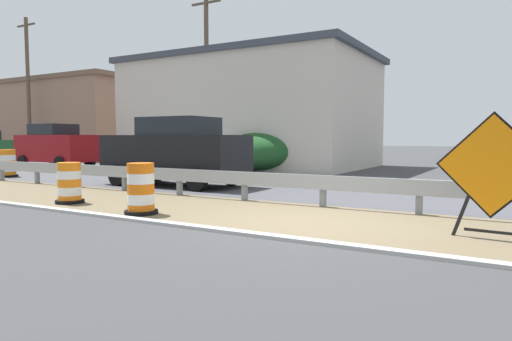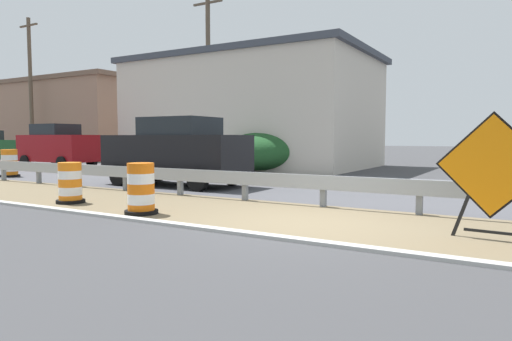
{
  "view_description": "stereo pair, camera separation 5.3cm",
  "coord_description": "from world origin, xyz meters",
  "px_view_note": "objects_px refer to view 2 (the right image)",
  "views": [
    {
      "loc": [
        -7.34,
        -3.32,
        1.54
      ],
      "look_at": [
        0.66,
        1.35,
        0.87
      ],
      "focal_mm": 31.83,
      "sensor_mm": 36.0,
      "label": 1
    },
    {
      "loc": [
        -7.31,
        -3.37,
        1.54
      ],
      "look_at": [
        0.66,
        1.35,
        0.87
      ],
      "focal_mm": 31.83,
      "sensor_mm": 36.0,
      "label": 2
    }
  ],
  "objects_px": {
    "traffic_barrel_nearest": "(141,191)",
    "utility_pole_near": "(208,78)",
    "utility_pole_mid": "(31,87)",
    "warning_sign_diamond": "(492,171)",
    "car_mid_far_lane": "(58,146)",
    "car_trailing_far_lane": "(176,152)",
    "traffic_barrel_close": "(70,185)",
    "traffic_barrel_mid": "(10,164)"
  },
  "relations": [
    {
      "from": "traffic_barrel_mid",
      "to": "utility_pole_mid",
      "type": "height_order",
      "value": "utility_pole_mid"
    },
    {
      "from": "traffic_barrel_nearest",
      "to": "utility_pole_mid",
      "type": "bearing_deg",
      "value": 61.26
    },
    {
      "from": "warning_sign_diamond",
      "to": "traffic_barrel_nearest",
      "type": "bearing_deg",
      "value": -77.21
    },
    {
      "from": "warning_sign_diamond",
      "to": "utility_pole_near",
      "type": "height_order",
      "value": "utility_pole_near"
    },
    {
      "from": "traffic_barrel_nearest",
      "to": "traffic_barrel_mid",
      "type": "bearing_deg",
      "value": 70.84
    },
    {
      "from": "car_mid_far_lane",
      "to": "car_trailing_far_lane",
      "type": "relative_size",
      "value": 0.9
    },
    {
      "from": "traffic_barrel_mid",
      "to": "car_mid_far_lane",
      "type": "xyz_separation_m",
      "value": [
        4.56,
        3.3,
        0.63
      ]
    },
    {
      "from": "traffic_barrel_mid",
      "to": "traffic_barrel_close",
      "type": "bearing_deg",
      "value": -112.86
    },
    {
      "from": "traffic_barrel_nearest",
      "to": "utility_pole_near",
      "type": "height_order",
      "value": "utility_pole_near"
    },
    {
      "from": "traffic_barrel_nearest",
      "to": "traffic_barrel_mid",
      "type": "xyz_separation_m",
      "value": [
        3.76,
        10.82,
        0.02
      ]
    },
    {
      "from": "car_mid_far_lane",
      "to": "car_trailing_far_lane",
      "type": "distance_m",
      "value": 11.78
    },
    {
      "from": "traffic_barrel_close",
      "to": "car_mid_far_lane",
      "type": "relative_size",
      "value": 0.22
    },
    {
      "from": "traffic_barrel_mid",
      "to": "car_mid_far_lane",
      "type": "relative_size",
      "value": 0.25
    },
    {
      "from": "traffic_barrel_close",
      "to": "utility_pole_mid",
      "type": "bearing_deg",
      "value": 58.75
    },
    {
      "from": "utility_pole_near",
      "to": "warning_sign_diamond",
      "type": "bearing_deg",
      "value": -130.26
    },
    {
      "from": "car_trailing_far_lane",
      "to": "utility_pole_near",
      "type": "height_order",
      "value": "utility_pole_near"
    },
    {
      "from": "traffic_barrel_close",
      "to": "utility_pole_near",
      "type": "xyz_separation_m",
      "value": [
        12.58,
        5.28,
        4.25
      ]
    },
    {
      "from": "car_mid_far_lane",
      "to": "car_trailing_far_lane",
      "type": "xyz_separation_m",
      "value": [
        -3.77,
        -11.16,
        -0.03
      ]
    },
    {
      "from": "utility_pole_near",
      "to": "utility_pole_mid",
      "type": "height_order",
      "value": "utility_pole_mid"
    },
    {
      "from": "traffic_barrel_nearest",
      "to": "car_trailing_far_lane",
      "type": "height_order",
      "value": "car_trailing_far_lane"
    },
    {
      "from": "car_trailing_far_lane",
      "to": "traffic_barrel_nearest",
      "type": "bearing_deg",
      "value": 121.91
    },
    {
      "from": "utility_pole_mid",
      "to": "warning_sign_diamond",
      "type": "bearing_deg",
      "value": -111.45
    },
    {
      "from": "traffic_barrel_close",
      "to": "car_trailing_far_lane",
      "type": "xyz_separation_m",
      "value": [
        4.28,
        0.41,
        0.66
      ]
    },
    {
      "from": "car_trailing_far_lane",
      "to": "utility_pole_near",
      "type": "distance_m",
      "value": 10.28
    },
    {
      "from": "traffic_barrel_nearest",
      "to": "utility_pole_mid",
      "type": "distance_m",
      "value": 25.33
    },
    {
      "from": "traffic_barrel_close",
      "to": "utility_pole_near",
      "type": "height_order",
      "value": "utility_pole_near"
    },
    {
      "from": "traffic_barrel_close",
      "to": "car_trailing_far_lane",
      "type": "relative_size",
      "value": 0.2
    },
    {
      "from": "car_mid_far_lane",
      "to": "utility_pole_mid",
      "type": "bearing_deg",
      "value": 152.69
    },
    {
      "from": "car_mid_far_lane",
      "to": "utility_pole_mid",
      "type": "relative_size",
      "value": 0.46
    },
    {
      "from": "traffic_barrel_nearest",
      "to": "car_mid_far_lane",
      "type": "bearing_deg",
      "value": 59.5
    },
    {
      "from": "traffic_barrel_nearest",
      "to": "utility_pole_near",
      "type": "distance_m",
      "value": 15.63
    },
    {
      "from": "warning_sign_diamond",
      "to": "car_mid_far_lane",
      "type": "bearing_deg",
      "value": -105.89
    },
    {
      "from": "traffic_barrel_close",
      "to": "utility_pole_near",
      "type": "relative_size",
      "value": 0.11
    },
    {
      "from": "traffic_barrel_nearest",
      "to": "traffic_barrel_mid",
      "type": "height_order",
      "value": "traffic_barrel_mid"
    },
    {
      "from": "warning_sign_diamond",
      "to": "car_trailing_far_lane",
      "type": "relative_size",
      "value": 0.41
    },
    {
      "from": "car_mid_far_lane",
      "to": "utility_pole_near",
      "type": "xyz_separation_m",
      "value": [
        4.54,
        -6.29,
        3.56
      ]
    },
    {
      "from": "warning_sign_diamond",
      "to": "traffic_barrel_close",
      "type": "distance_m",
      "value": 8.81
    },
    {
      "from": "traffic_barrel_close",
      "to": "utility_pole_near",
      "type": "distance_m",
      "value": 14.29
    },
    {
      "from": "warning_sign_diamond",
      "to": "car_mid_far_lane",
      "type": "relative_size",
      "value": 0.45
    },
    {
      "from": "traffic_barrel_nearest",
      "to": "utility_pole_mid",
      "type": "relative_size",
      "value": 0.11
    },
    {
      "from": "traffic_barrel_close",
      "to": "car_mid_far_lane",
      "type": "bearing_deg",
      "value": 55.18
    },
    {
      "from": "warning_sign_diamond",
      "to": "traffic_barrel_mid",
      "type": "xyz_separation_m",
      "value": [
        2.8,
        17.03,
        -0.56
      ]
    }
  ]
}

